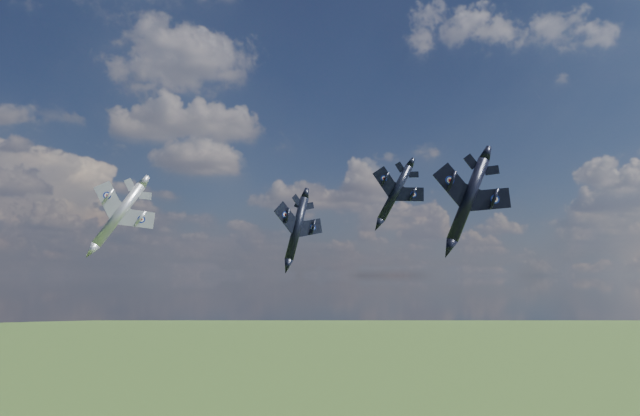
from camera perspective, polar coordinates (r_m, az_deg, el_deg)
name	(u,v)px	position (r m, az deg, el deg)	size (l,w,h in m)	color
jet_lead_navy	(297,228)	(88.30, -2.13, -1.88)	(9.20, 12.83, 2.65)	black
jet_right_navy	(468,200)	(81.12, 13.40, 0.76)	(11.07, 15.43, 3.19)	black
jet_high_navy	(395,193)	(114.99, 6.89, 1.39)	(11.03, 15.38, 3.18)	black
jet_left_silver	(119,215)	(95.31, -17.91, -0.58)	(10.59, 14.77, 3.05)	#A6A9B1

